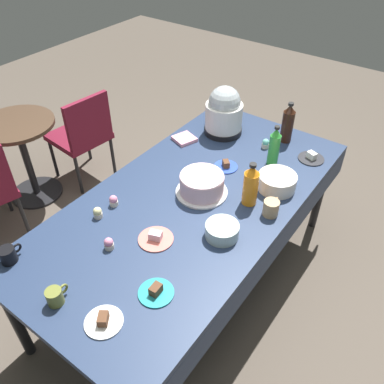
{
  "coord_description": "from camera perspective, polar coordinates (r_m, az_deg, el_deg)",
  "views": [
    {
      "loc": [
        -1.46,
        -1.06,
        2.3
      ],
      "look_at": [
        0.0,
        0.0,
        0.8
      ],
      "focal_mm": 37.53,
      "sensor_mm": 36.0,
      "label": 1
    }
  ],
  "objects": [
    {
      "name": "slow_cooker",
      "position": [
        2.92,
        4.57,
        11.27
      ],
      "size": [
        0.28,
        0.28,
        0.36
      ],
      "color": "black",
      "rests_on": "potluck_table"
    },
    {
      "name": "glass_salad_bowl",
      "position": [
        2.14,
        4.3,
        -5.48
      ],
      "size": [
        0.18,
        0.18,
        0.08
      ],
      "primitive_type": "cylinder",
      "color": "#B2C6BC",
      "rests_on": "potluck_table"
    },
    {
      "name": "coffee_mug_black",
      "position": [
        2.21,
        -24.66,
        -8.11
      ],
      "size": [
        0.12,
        0.08,
        0.08
      ],
      "color": "black",
      "rests_on": "potluck_table"
    },
    {
      "name": "cupcake_vanilla",
      "position": [
        2.12,
        -11.74,
        -7.2
      ],
      "size": [
        0.05,
        0.05,
        0.07
      ],
      "color": "beige",
      "rests_on": "potluck_table"
    },
    {
      "name": "soda_bottle_cola",
      "position": [
        2.9,
        13.44,
        9.42
      ],
      "size": [
        0.08,
        0.08,
        0.3
      ],
      "color": "#33190F",
      "rests_on": "potluck_table"
    },
    {
      "name": "dessert_plate_white",
      "position": [
        1.86,
        -12.45,
        -17.47
      ],
      "size": [
        0.17,
        0.17,
        0.05
      ],
      "color": "white",
      "rests_on": "potluck_table"
    },
    {
      "name": "soda_bottle_orange_juice",
      "position": [
        2.3,
        8.34,
        0.96
      ],
      "size": [
        0.09,
        0.09,
        0.28
      ],
      "color": "orange",
      "rests_on": "potluck_table"
    },
    {
      "name": "dessert_plate_charcoal",
      "position": [
        2.81,
        16.59,
        4.72
      ],
      "size": [
        0.17,
        0.17,
        0.05
      ],
      "color": "#2D2D33",
      "rests_on": "potluck_table"
    },
    {
      "name": "dessert_plate_coral",
      "position": [
        2.14,
        -5.18,
        -6.51
      ],
      "size": [
        0.19,
        0.19,
        0.05
      ],
      "color": "#E07266",
      "rests_on": "potluck_table"
    },
    {
      "name": "round_cafe_table",
      "position": [
        3.57,
        -22.94,
        5.98
      ],
      "size": [
        0.6,
        0.6,
        0.72
      ],
      "color": "#473323",
      "rests_on": "ground"
    },
    {
      "name": "cupcake_berry",
      "position": [
        2.3,
        -13.25,
        -2.89
      ],
      "size": [
        0.05,
        0.05,
        0.07
      ],
      "color": "beige",
      "rests_on": "potluck_table"
    },
    {
      "name": "paper_napkin_stack",
      "position": [
        2.89,
        -1.09,
        7.57
      ],
      "size": [
        0.18,
        0.18,
        0.02
      ],
      "primitive_type": "cube",
      "rotation": [
        0.0,
        0.0,
        -0.33
      ],
      "color": "pink",
      "rests_on": "potluck_table"
    },
    {
      "name": "coffee_mug_olive",
      "position": [
        1.96,
        -18.86,
        -13.85
      ],
      "size": [
        0.11,
        0.08,
        0.08
      ],
      "color": "olive",
      "rests_on": "potluck_table"
    },
    {
      "name": "ground",
      "position": [
        2.92,
        0.0,
        -12.16
      ],
      "size": [
        9.0,
        9.0,
        0.0
      ],
      "primitive_type": "plane",
      "color": "brown"
    },
    {
      "name": "cupcake_mint",
      "position": [
        2.85,
        10.4,
        6.78
      ],
      "size": [
        0.05,
        0.05,
        0.07
      ],
      "color": "beige",
      "rests_on": "potluck_table"
    },
    {
      "name": "maroon_chair_right",
      "position": [
        3.61,
        -15.27,
        8.13
      ],
      "size": [
        0.48,
        0.48,
        0.85
      ],
      "color": "maroon",
      "rests_on": "ground"
    },
    {
      "name": "cupcake_rose",
      "position": [
        2.36,
        -11.08,
        -1.23
      ],
      "size": [
        0.05,
        0.05,
        0.07
      ],
      "color": "beige",
      "rests_on": "potluck_table"
    },
    {
      "name": "dessert_plate_cobalt",
      "position": [
        2.63,
        4.83,
        3.74
      ],
      "size": [
        0.16,
        0.16,
        0.05
      ],
      "color": "#2D4CB2",
      "rests_on": "potluck_table"
    },
    {
      "name": "soda_bottle_lime_soda",
      "position": [
        2.64,
        11.61,
        6.3
      ],
      "size": [
        0.07,
        0.07,
        0.28
      ],
      "color": "green",
      "rests_on": "potluck_table"
    },
    {
      "name": "coffee_mug_tan",
      "position": [
        2.29,
        11.19,
        -2.2
      ],
      "size": [
        0.13,
        0.09,
        0.09
      ],
      "color": "tan",
      "rests_on": "potluck_table"
    },
    {
      "name": "ceramic_snack_bowl",
      "position": [
        2.48,
        11.99,
        1.43
      ],
      "size": [
        0.23,
        0.23,
        0.1
      ],
      "primitive_type": "cylinder",
      "color": "silver",
      "rests_on": "potluck_table"
    },
    {
      "name": "potluck_table",
      "position": [
        2.42,
        0.0,
        -2.04
      ],
      "size": [
        2.2,
        1.1,
        0.75
      ],
      "color": "navy",
      "rests_on": "ground"
    },
    {
      "name": "dessert_plate_teal",
      "position": [
        1.92,
        -5.14,
        -13.93
      ],
      "size": [
        0.17,
        0.17,
        0.05
      ],
      "color": "teal",
      "rests_on": "potluck_table"
    },
    {
      "name": "frosted_layer_cake",
      "position": [
        2.38,
        1.4,
        1.07
      ],
      "size": [
        0.31,
        0.31,
        0.13
      ],
      "color": "silver",
      "rests_on": "potluck_table"
    }
  ]
}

